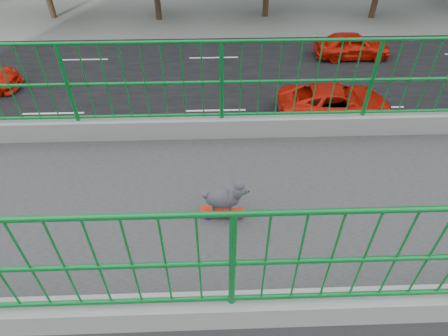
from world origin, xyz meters
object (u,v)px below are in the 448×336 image
car_1 (402,142)px  poodle (224,197)px  car_2 (335,102)px  skateboard (222,212)px  car_4 (352,45)px

car_1 → poodle: bearing=-39.5°
poodle → car_2: (-12.56, 5.73, -6.55)m
skateboard → poodle: poodle is taller
car_2 → car_4: size_ratio=1.20×
poodle → car_1: size_ratio=0.11×
car_1 → car_4: car_4 is taller
car_4 → car_1: bearing=175.8°
skateboard → poodle: size_ratio=0.98×
skateboard → car_1: (-9.36, 7.76, -6.30)m
poodle → car_4: size_ratio=0.11×
car_1 → car_2: car_2 is taller
skateboard → car_2: bearing=160.3°
car_2 → skateboard: bearing=155.4°
poodle → car_1: (-9.36, 7.73, -6.55)m
poodle → skateboard: bearing=-90.0°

